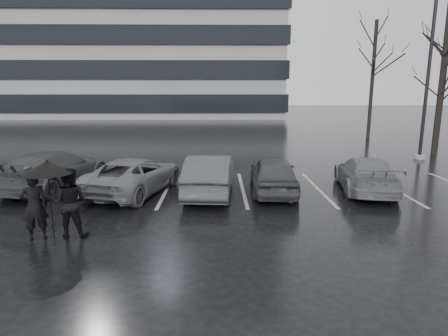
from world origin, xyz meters
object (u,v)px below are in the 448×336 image
car_main (273,174)px  car_west_b (134,175)px  pedestrian_right (69,202)px  tree_north (372,81)px  car_west_c (55,169)px  tree_east (441,83)px  lamp_post (429,70)px  tree_ne (442,92)px  car_west_a (210,174)px  pedestrian_left (34,206)px  car_east (365,174)px

car_main → car_west_b: bearing=2.4°
car_main → pedestrian_right: pedestrian_right is taller
car_main → tree_north: 18.04m
car_west_c → car_main: bearing=-170.7°
car_west_c → tree_east: bearing=-143.8°
lamp_post → tree_ne: (4.07, 5.46, -1.10)m
car_west_a → tree_north: bearing=-123.4°
lamp_post → tree_ne: bearing=53.3°
car_west_c → pedestrian_left: size_ratio=2.91×
car_east → pedestrian_right: 9.90m
car_main → car_east: size_ratio=0.90×
car_west_a → tree_east: size_ratio=0.53×
car_main → car_west_a: 2.25m
car_west_a → lamp_post: lamp_post is taller
car_west_b → car_west_a: bearing=-168.8°
pedestrian_right → tree_north: (14.96, 19.03, 3.37)m
car_west_a → tree_ne: bearing=-137.1°
pedestrian_left → pedestrian_right: (0.78, 0.18, 0.04)m
car_main → tree_east: 13.50m
car_main → tree_ne: 17.81m
tree_ne → lamp_post: bearing=-126.7°
pedestrian_left → tree_east: size_ratio=0.21×
car_west_a → tree_east: tree_east is taller
tree_east → tree_north: (-1.00, 7.00, 0.25)m
car_west_a → car_east: size_ratio=0.99×
pedestrian_left → car_west_b: bearing=-134.2°
pedestrian_right → lamp_post: bearing=-145.8°
car_west_a → tree_north: size_ratio=0.50×
car_west_a → car_west_b: size_ratio=0.93×
car_east → tree_ne: (9.50, 11.85, 2.88)m
tree_north → car_east: bearing=-112.0°
car_west_c → pedestrian_left: 5.20m
car_west_b → tree_ne: (17.78, 11.95, 2.87)m
lamp_post → pedestrian_left: bearing=-144.7°
car_west_a → pedestrian_right: 5.13m
car_west_c → tree_north: tree_north is taller
car_east → tree_ne: tree_ne is taller
tree_east → tree_north: tree_north is taller
car_east → lamp_post: (5.43, 6.39, 3.98)m
pedestrian_left → tree_ne: (19.24, 16.21, 2.66)m
car_west_b → car_east: car_west_b is taller
car_main → lamp_post: (8.78, 6.55, 3.95)m
car_west_b → pedestrian_left: pedestrian_left is taller
car_east → pedestrian_left: (-9.75, -4.36, 0.22)m
car_main → car_west_c: size_ratio=0.79×
tree_east → tree_ne: size_ratio=1.14×
pedestrian_right → tree_east: bearing=-145.1°
car_west_b → pedestrian_right: (-0.69, -4.08, 0.25)m
car_east → pedestrian_right: bearing=34.6°
tree_east → tree_north: size_ratio=0.94×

